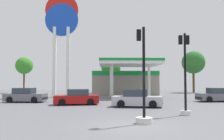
{
  "coord_description": "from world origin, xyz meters",
  "views": [
    {
      "loc": [
        -1.41,
        -11.27,
        2.1
      ],
      "look_at": [
        -0.32,
        18.71,
        3.47
      ],
      "focal_mm": 38.42,
      "sensor_mm": 36.0,
      "label": 1
    }
  ],
  "objects": [
    {
      "name": "car_3",
      "position": [
        -3.78,
        10.09,
        0.63
      ],
      "size": [
        4.05,
        2.14,
        1.39
      ],
      "color": "black",
      "rests_on": "ground"
    },
    {
      "name": "tree_1",
      "position": [
        -0.05,
        31.4,
        4.36
      ],
      "size": [
        3.42,
        3.42,
        6.19
      ],
      "color": "brown",
      "rests_on": "ground"
    },
    {
      "name": "station_pole_sign",
      "position": [
        -6.93,
        20.3,
        8.81
      ],
      "size": [
        4.34,
        0.56,
        13.67
      ],
      "color": "white",
      "rests_on": "ground"
    },
    {
      "name": "car_0",
      "position": [
        -9.13,
        12.81,
        0.64
      ],
      "size": [
        4.11,
        2.17,
        1.41
      ],
      "color": "black",
      "rests_on": "ground"
    },
    {
      "name": "tree_0",
      "position": [
        -15.28,
        31.12,
        4.77
      ],
      "size": [
        2.98,
        2.98,
        6.29
      ],
      "color": "brown",
      "rests_on": "ground"
    },
    {
      "name": "car_2",
      "position": [
        10.16,
        12.77,
        0.63
      ],
      "size": [
        3.99,
        1.96,
        1.4
      ],
      "color": "black",
      "rests_on": "ground"
    },
    {
      "name": "gas_station",
      "position": [
        1.83,
        24.57,
        2.19
      ],
      "size": [
        9.72,
        12.95,
        4.71
      ],
      "color": "gray",
      "rests_on": "ground"
    },
    {
      "name": "traffic_signal_0",
      "position": [
        0.58,
        0.57,
        1.24
      ],
      "size": [
        0.83,
        0.83,
        4.8
      ],
      "color": "silver",
      "rests_on": "ground"
    },
    {
      "name": "tree_2",
      "position": [
        14.99,
        31.67,
        5.44
      ],
      "size": [
        4.14,
        4.14,
        7.51
      ],
      "color": "brown",
      "rests_on": "ground"
    },
    {
      "name": "ground_plane",
      "position": [
        0.0,
        0.0,
        0.0
      ],
      "size": [
        90.0,
        90.0,
        0.0
      ],
      "primitive_type": "plane",
      "color": "slate",
      "rests_on": "ground"
    },
    {
      "name": "traffic_signal_1",
      "position": [
        3.65,
        3.38,
        2.18
      ],
      "size": [
        0.65,
        0.66,
        5.06
      ],
      "color": "silver",
      "rests_on": "ground"
    },
    {
      "name": "car_1",
      "position": [
        1.31,
        8.1,
        0.65
      ],
      "size": [
        4.22,
        2.36,
        1.43
      ],
      "color": "black",
      "rests_on": "ground"
    }
  ]
}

